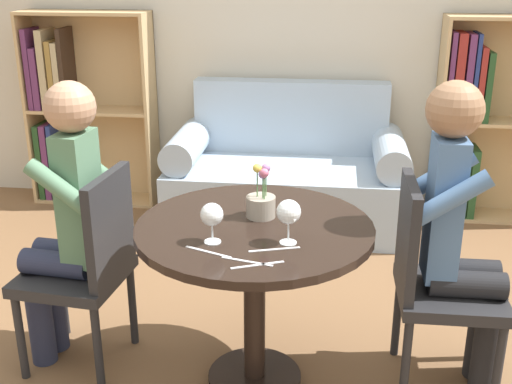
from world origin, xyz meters
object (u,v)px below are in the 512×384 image
bookshelf_right (484,123)px  chair_left (88,263)px  bookshelf_left (76,109)px  person_left (66,220)px  person_right (460,231)px  flower_vase (261,202)px  chair_right (433,277)px  wine_glass_left (212,216)px  wine_glass_right (289,213)px  couch (287,178)px

bookshelf_right → chair_left: (-2.02, -2.00, -0.17)m
bookshelf_left → bookshelf_right: same height
person_left → person_right: 1.62m
chair_left → flower_vase: (0.74, 0.04, 0.30)m
person_left → person_right: size_ratio=0.98×
chair_left → person_left: size_ratio=0.71×
bookshelf_right → flower_vase: 2.35m
chair_right → wine_glass_left: 0.96m
person_left → chair_right: bearing=97.1°
chair_left → wine_glass_left: 0.72m
bookshelf_left → bookshelf_right: (2.86, -0.00, -0.01)m
bookshelf_left → person_left: bookshelf_left is taller
chair_right → flower_vase: size_ratio=4.02×
chair_left → chair_right: same height
wine_glass_right → bookshelf_right: bearing=62.3°
bookshelf_left → flower_vase: 2.52m
chair_left → person_left: 0.20m
couch → flower_vase: bearing=-89.5°
chair_left → chair_right: 1.45m
person_left → wine_glass_left: (0.67, -0.24, 0.16)m
person_right → flower_vase: 0.80m
person_left → flower_vase: 0.83m
couch → chair_left: (-0.72, -1.73, 0.18)m
couch → chair_right: size_ratio=1.73×
person_left → person_right: person_right is taller
person_right → chair_right: bearing=90.5°
chair_right → person_right: 0.23m
bookshelf_left → person_right: size_ratio=1.05×
wine_glass_left → wine_glass_right: 0.28m
couch → person_left: bearing=-115.2°
wine_glass_right → wine_glass_left: bearing=-174.5°
couch → flower_vase: flower_vase is taller
bookshelf_left → wine_glass_right: bearing=-52.3°
bookshelf_right → person_left: size_ratio=1.08×
flower_vase → couch: bearing=90.5°
bookshelf_right → bookshelf_left: bearing=180.0°
wine_glass_right → chair_left: bearing=166.9°
chair_right → bookshelf_right: bearing=-17.1°
chair_left → person_right: size_ratio=0.69×
person_right → person_left: bearing=90.4°
person_left → flower_vase: (0.82, 0.02, 0.11)m
bookshelf_right → wine_glass_left: bearing=-122.7°
person_left → chair_left: bearing=85.9°
bookshelf_right → wine_glass_left: size_ratio=8.88×
chair_left → flower_vase: 0.80m
bookshelf_right → person_right: bookshelf_right is taller
bookshelf_right → person_right: bearing=-104.1°
chair_left → bookshelf_left: bearing=-151.3°
bookshelf_left → chair_right: size_ratio=1.52×
chair_left → flower_vase: bearing=99.1°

